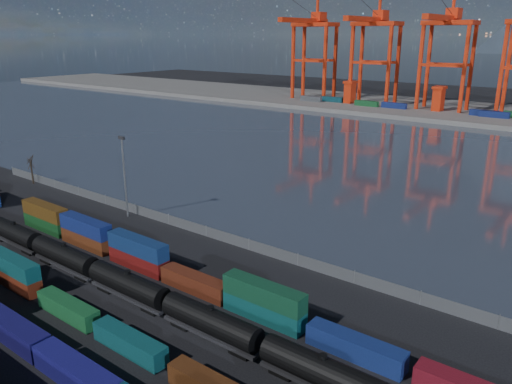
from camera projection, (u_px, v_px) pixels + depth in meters
The scene contains 13 objects.
ground at pixel (116, 320), 64.86m from camera, with size 700.00×700.00×0.00m, color black.
harbor_water at pixel (414, 163), 144.26m from camera, with size 700.00×700.00×0.00m, color #2F3644.
far_quay at pixel (500, 115), 223.36m from camera, with size 700.00×70.00×2.00m, color #514F4C.
container_row_south at pixel (94, 379), 50.42m from camera, with size 140.12×2.58×5.49m.
container_row_mid at pixel (159, 356), 54.98m from camera, with size 127.50×2.23×4.75m.
container_row_north at pixel (112, 245), 82.59m from camera, with size 141.68×2.41×5.15m.
tanker_string at pixel (95, 270), 73.75m from camera, with size 92.01×3.12×4.46m.
waterfront_fence at pixel (249, 245), 85.73m from camera, with size 160.12×0.12×2.20m.
bare_tree at pixel (32, 169), 123.28m from camera, with size 1.88×1.96×7.42m.
yard_light_mast at pixel (124, 173), 99.14m from camera, with size 1.60×0.40×16.60m.
gantry_cranes at pixel (490, 34), 212.23m from camera, with size 197.54×43.28×58.61m.
quay_containers at pixel (466, 112), 218.06m from camera, with size 172.58×10.99×2.60m.
straddle_carriers at pixel (491, 102), 215.20m from camera, with size 140.00×7.00×11.10m.
Camera 1 is at (49.10, -33.92, 35.47)m, focal length 35.00 mm.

